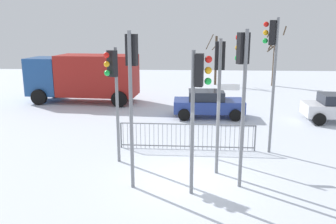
{
  "coord_description": "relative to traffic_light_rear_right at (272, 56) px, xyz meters",
  "views": [
    {
      "loc": [
        -0.02,
        -10.73,
        4.85
      ],
      "look_at": [
        -0.77,
        2.89,
        1.56
      ],
      "focal_mm": 37.79,
      "sensor_mm": 36.0,
      "label": 1
    }
  ],
  "objects": [
    {
      "name": "ground_plane",
      "position": [
        -3.13,
        -2.8,
        -3.79
      ],
      "size": [
        60.0,
        60.0,
        0.0
      ],
      "primitive_type": "plane",
      "color": "silver"
    },
    {
      "name": "traffic_light_mid_right",
      "position": [
        -4.77,
        -3.33,
        -0.31
      ],
      "size": [
        0.36,
        0.56,
        4.76
      ],
      "rotation": [
        0.0,
        0.0,
        6.06
      ],
      "color": "slate",
      "rests_on": "ground"
    },
    {
      "name": "delivery_truck",
      "position": [
        -9.87,
        9.08,
        -2.05
      ],
      "size": [
        7.2,
        3.14,
        3.1
      ],
      "rotation": [
        0.0,
        0.0,
        3.07
      ],
      "color": "maroon",
      "rests_on": "ground"
    },
    {
      "name": "traffic_light_rear_right",
      "position": [
        0.0,
        0.0,
        0.0
      ],
      "size": [
        0.55,
        0.37,
        5.19
      ],
      "rotation": [
        0.0,
        0.0,
        1.23
      ],
      "color": "slate",
      "rests_on": "ground"
    },
    {
      "name": "pedestrian_guard_railing",
      "position": [
        -3.13,
        0.14,
        -3.24
      ],
      "size": [
        5.48,
        0.16,
        1.07
      ],
      "rotation": [
        0.0,
        0.0,
        -0.02
      ],
      "color": "slate",
      "rests_on": "ground"
    },
    {
      "name": "bare_tree_centre",
      "position": [
        -0.75,
        16.86,
        -1.59
      ],
      "size": [
        1.63,
        1.53,
        4.25
      ],
      "color": "#473828",
      "rests_on": "ground"
    },
    {
      "name": "traffic_light_foreground_right",
      "position": [
        -2.12,
        -2.07,
        -0.49
      ],
      "size": [
        0.32,
        0.57,
        4.51
      ],
      "rotation": [
        0.0,
        0.0,
        6.27
      ],
      "color": "slate",
      "rests_on": "ground"
    },
    {
      "name": "traffic_light_mid_left",
      "position": [
        -2.85,
        -3.81,
        -0.68
      ],
      "size": [
        0.56,
        0.35,
        4.24
      ],
      "rotation": [
        0.0,
        0.0,
        4.56
      ],
      "color": "slate",
      "rests_on": "ground"
    },
    {
      "name": "traffic_light_foreground_left",
      "position": [
        -5.73,
        -1.45,
        -0.73
      ],
      "size": [
        0.44,
        0.49,
        4.17
      ],
      "rotation": [
        0.0,
        0.0,
        2.51
      ],
      "color": "slate",
      "rests_on": "ground"
    },
    {
      "name": "traffic_light_rear_left",
      "position": [
        -1.54,
        -3.11,
        -0.28
      ],
      "size": [
        0.39,
        0.54,
        4.8
      ],
      "rotation": [
        0.0,
        0.0,
        0.41
      ],
      "color": "slate",
      "rests_on": "ground"
    },
    {
      "name": "direction_sign_post",
      "position": [
        -1.96,
        -0.94,
        -2.05
      ],
      "size": [
        0.79,
        0.09,
        3.1
      ],
      "rotation": [
        0.0,
        0.0,
        -0.03
      ],
      "color": "slate",
      "rests_on": "ground"
    },
    {
      "name": "car_blue_trailing",
      "position": [
        -2.0,
        5.51,
        -3.02
      ],
      "size": [
        3.82,
        1.96,
        1.47
      ],
      "rotation": [
        0.0,
        0.0,
        0.01
      ],
      "color": "navy",
      "rests_on": "ground"
    },
    {
      "name": "bare_tree_left",
      "position": [
        4.06,
        16.46,
        -1.16
      ],
      "size": [
        1.57,
        1.54,
        5.08
      ],
      "color": "#473828",
      "rests_on": "ground"
    }
  ]
}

